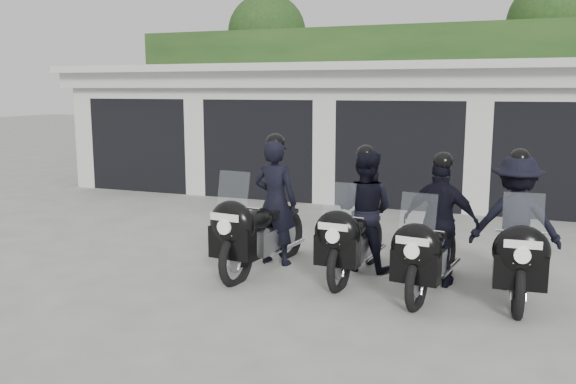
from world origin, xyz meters
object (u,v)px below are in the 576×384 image
(police_bike_c, at_px, (437,231))
(police_bike_d, at_px, (516,231))
(police_bike_a, at_px, (265,215))
(police_bike_b, at_px, (360,219))

(police_bike_c, bearing_deg, police_bike_d, 20.83)
(police_bike_c, bearing_deg, police_bike_a, -173.17)
(police_bike_c, xyz_separation_m, police_bike_d, (0.90, 0.21, 0.03))
(police_bike_a, xyz_separation_m, police_bike_c, (2.29, -0.02, -0.02))
(police_bike_b, distance_m, police_bike_d, 1.94)
(police_bike_a, xyz_separation_m, police_bike_d, (3.19, 0.19, 0.01))
(police_bike_b, bearing_deg, police_bike_d, 1.32)
(police_bike_d, bearing_deg, police_bike_c, -170.87)
(police_bike_a, relative_size, police_bike_b, 1.07)
(police_bike_a, relative_size, police_bike_d, 1.06)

